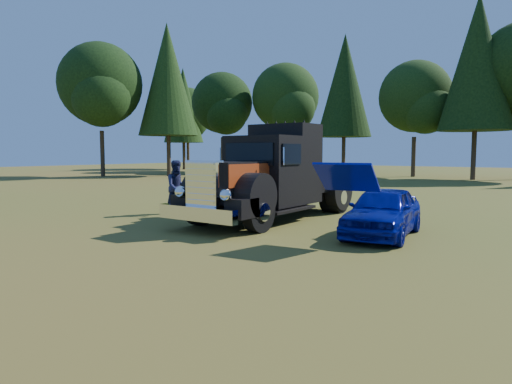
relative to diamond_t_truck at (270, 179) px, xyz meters
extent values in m
plane|color=#465E1B|center=(-0.06, -1.35, -1.28)|extent=(120.00, 120.00, 0.00)
cylinder|color=#2D2116|center=(-32.06, 28.65, 0.88)|extent=(0.36, 0.36, 4.32)
cone|color=black|center=(-32.06, 28.65, 6.52)|extent=(4.80, 4.80, 9.00)
cylinder|color=#2D2116|center=(-25.06, 27.65, 0.61)|extent=(0.36, 0.36, 3.78)
sphere|color=black|center=(-25.06, 27.65, 6.28)|extent=(6.72, 6.72, 6.72)
sphere|color=black|center=(-23.80, 26.81, 5.02)|extent=(4.62, 4.62, 4.62)
cylinder|color=#2D2116|center=(-18.06, 29.65, 0.70)|extent=(0.36, 0.36, 3.96)
sphere|color=black|center=(-18.06, 29.65, 6.64)|extent=(7.04, 7.04, 7.04)
sphere|color=black|center=(-16.74, 28.77, 5.32)|extent=(4.84, 4.84, 4.84)
cylinder|color=#2D2116|center=(-11.06, 29.15, 1.06)|extent=(0.36, 0.36, 4.68)
cone|color=black|center=(-11.06, 29.15, 7.17)|extent=(5.20, 5.20, 9.75)
cylinder|color=#2D2116|center=(-4.06, 28.15, 0.43)|extent=(0.36, 0.36, 3.42)
sphere|color=black|center=(-4.06, 28.15, 5.56)|extent=(6.08, 6.08, 6.08)
sphere|color=black|center=(-2.92, 27.39, 4.42)|extent=(4.18, 4.18, 4.18)
cylinder|color=#2D2116|center=(-22.06, 16.65, 1.06)|extent=(0.36, 0.36, 4.68)
cone|color=black|center=(-22.06, 16.65, 7.17)|extent=(5.20, 5.20, 9.75)
cylinder|color=#2D2116|center=(-26.06, 12.65, 0.70)|extent=(0.36, 0.36, 3.96)
sphere|color=black|center=(-26.06, 12.65, 6.64)|extent=(7.04, 7.04, 7.04)
sphere|color=black|center=(-24.74, 11.77, 5.32)|extent=(4.84, 4.84, 4.84)
cylinder|color=#2D2116|center=(-33.42, 30.77, 0.50)|extent=(0.36, 0.36, 3.56)
sphere|color=black|center=(-33.42, 30.77, 5.84)|extent=(6.33, 6.33, 6.33)
sphere|color=black|center=(-32.23, 29.98, 4.65)|extent=(4.35, 4.35, 4.35)
cylinder|color=#2D2116|center=(1.04, 26.30, 1.17)|extent=(0.36, 0.36, 4.89)
cone|color=black|center=(1.04, 26.30, 7.55)|extent=(5.43, 5.43, 10.19)
cylinder|color=black|center=(-1.04, -2.08, -0.73)|extent=(0.32, 1.10, 1.10)
cylinder|color=black|center=(1.06, -2.08, -0.73)|extent=(0.32, 1.10, 1.10)
cylinder|color=black|center=(-1.04, 2.72, -0.73)|extent=(0.32, 1.10, 1.10)
cylinder|color=black|center=(1.06, 2.72, -0.73)|extent=(0.32, 1.10, 1.10)
cylinder|color=black|center=(-0.71, 2.72, -0.73)|extent=(0.32, 1.10, 1.10)
cylinder|color=black|center=(0.73, 2.72, -0.73)|extent=(0.32, 1.10, 1.10)
cube|color=black|center=(0.01, 0.52, -0.66)|extent=(1.60, 6.40, 0.28)
cube|color=white|center=(0.01, -3.33, -0.73)|extent=(2.50, 0.22, 0.36)
cube|color=white|center=(0.01, -3.03, -0.03)|extent=(1.05, 0.30, 1.30)
cube|color=black|center=(0.01, -1.98, 0.02)|extent=(1.35, 1.80, 1.10)
cube|color=#9C3311|center=(-0.68, -1.98, 0.22)|extent=(0.02, 1.80, 0.60)
cube|color=#9C3311|center=(0.70, -1.98, 0.22)|extent=(0.02, 1.80, 0.60)
cylinder|color=black|center=(-0.94, -2.08, -0.33)|extent=(0.55, 1.24, 1.24)
cylinder|color=black|center=(0.96, -2.08, -0.33)|extent=(0.55, 1.24, 1.24)
sphere|color=white|center=(-0.77, -3.10, -0.23)|extent=(0.32, 0.32, 0.32)
sphere|color=white|center=(0.79, -3.10, -0.23)|extent=(0.32, 0.32, 0.32)
cube|color=black|center=(0.01, -0.43, 0.27)|extent=(2.05, 1.30, 2.10)
cube|color=black|center=(0.01, -1.10, 0.77)|extent=(1.70, 0.05, 0.65)
cube|color=black|center=(0.01, 0.87, 0.47)|extent=(2.05, 1.30, 2.50)
cube|color=black|center=(0.01, 2.52, -0.33)|extent=(2.00, 2.00, 0.35)
cube|color=black|center=(-1.53, 0.00, 0.17)|extent=(1.03, 0.50, 1.50)
cube|color=maroon|center=(-1.55, 0.04, 0.02)|extent=(0.79, 0.36, 0.75)
imported|color=#0708AA|center=(3.88, -0.66, -0.65)|extent=(1.94, 3.83, 1.25)
cube|color=#0708AA|center=(3.65, -2.34, 0.27)|extent=(1.41, 1.09, 0.67)
imported|color=#202A4B|center=(-1.39, -0.24, -0.28)|extent=(0.67, 0.84, 1.99)
imported|color=#20234B|center=(-3.30, -0.73, -0.36)|extent=(1.01, 1.10, 1.83)
imported|color=#0A3F3E|center=(-16.67, 24.26, -0.53)|extent=(3.51, 4.78, 1.50)
camera|label=1|loc=(7.92, -11.74, 0.83)|focal=32.00mm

